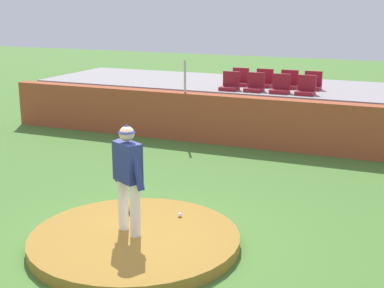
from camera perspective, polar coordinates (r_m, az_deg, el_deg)
The scene contains 16 objects.
ground_plane at distance 8.73m, azimuth -5.93°, elevation -10.38°, with size 60.00×60.00×0.00m, color #47772E.
pitchers_mound at distance 8.69m, azimuth -5.95°, elevation -9.83°, with size 3.26×3.26×0.18m, color olive.
pitcher at distance 8.39m, azimuth -6.66°, elevation -2.78°, with size 0.71×0.46×1.73m.
baseball at distance 9.26m, azimuth -1.27°, elevation -7.32°, with size 0.07×0.07×0.07m, color white.
fielding_glove at distance 9.45m, azimuth -6.23°, elevation -6.82°, with size 0.30×0.20×0.11m, color brown.
brick_barrier at distance 14.26m, azimuth 6.64°, elevation 2.24°, with size 14.83×0.40×1.30m, color #A74B2C.
fence_post_left at distance 14.75m, azimuth -0.73°, elevation 7.01°, with size 0.06×0.06×0.87m, color silver.
bleacher_platform at distance 16.41m, azimuth 8.90°, elevation 3.77°, with size 14.42×3.65×1.29m, color gray.
stadium_chair_0 at distance 15.32m, azimuth 3.98°, elevation 6.19°, with size 0.48×0.44×0.50m.
stadium_chair_1 at distance 15.15m, azimuth 6.52°, elevation 6.04°, with size 0.48×0.44×0.50m.
stadium_chair_2 at distance 14.97m, azimuth 9.14°, elevation 5.84°, with size 0.48×0.44×0.50m.
stadium_chair_3 at distance 14.82m, azimuth 11.71°, elevation 5.64°, with size 0.48×0.44×0.50m.
stadium_chair_4 at distance 16.18m, azimuth 4.96°, elevation 6.62°, with size 0.48×0.44×0.50m.
stadium_chair_5 at distance 16.01m, azimuth 7.45°, elevation 6.46°, with size 0.48×0.44×0.50m.
stadium_chair_6 at distance 15.84m, azimuth 9.97°, elevation 6.28°, with size 0.48×0.44×0.50m.
stadium_chair_7 at distance 15.71m, azimuth 12.35°, elevation 6.10°, with size 0.48×0.44×0.50m.
Camera 1 is at (3.89, -6.90, 3.67)m, focal length 51.53 mm.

